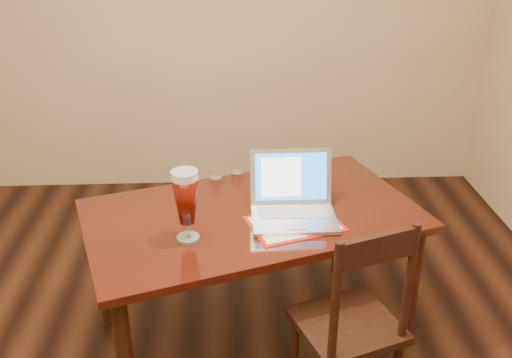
{
  "coord_description": "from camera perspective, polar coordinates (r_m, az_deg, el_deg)",
  "views": [
    {
      "loc": [
        0.43,
        -1.43,
        1.9
      ],
      "look_at": [
        0.55,
        0.81,
        0.82
      ],
      "focal_mm": 40.0,
      "sensor_mm": 36.0,
      "label": 1
    }
  ],
  "objects": [
    {
      "name": "dining_chair",
      "position": [
        2.33,
        9.55,
        -14.08
      ],
      "size": [
        0.48,
        0.47,
        0.9
      ],
      "rotation": [
        0.0,
        0.0,
        0.35
      ],
      "color": "black",
      "rests_on": "ground"
    },
    {
      "name": "dining_table",
      "position": [
        2.55,
        -0.44,
        -4.71
      ],
      "size": [
        1.63,
        1.23,
        0.98
      ],
      "rotation": [
        0.0,
        0.0,
        0.32
      ],
      "color": "#431009",
      "rests_on": "ground"
    }
  ]
}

